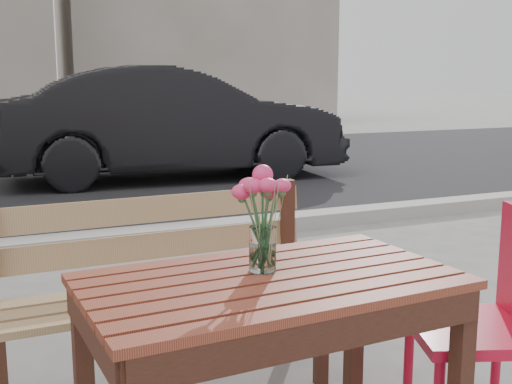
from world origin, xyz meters
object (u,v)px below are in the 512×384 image
red_chair (496,313)px  parked_car (172,123)px  main_table (271,312)px  main_vase (263,206)px

red_chair → parked_car: (0.73, 6.37, 0.23)m
main_table → red_chair: size_ratio=1.37×
main_table → red_chair: red_chair is taller
red_chair → main_vase: size_ratio=2.53×
main_table → main_vase: bearing=86.4°
main_vase → red_chair: bearing=-11.2°
red_chair → main_vase: (-0.81, 0.16, 0.41)m
parked_car → main_table: bearing=170.4°
red_chair → main_vase: 0.92m
main_table → main_vase: size_ratio=3.47×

